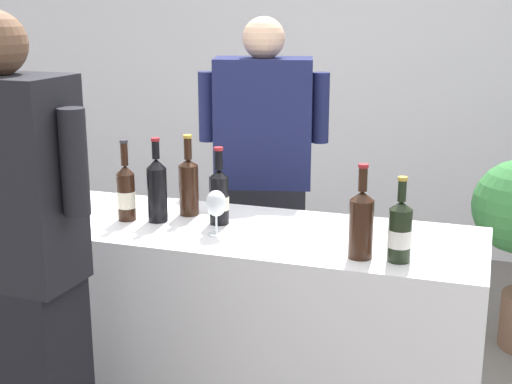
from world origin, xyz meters
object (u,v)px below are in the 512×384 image
object	(u,v)px
wine_glass	(216,205)
ice_bucket	(54,199)
wine_bottle_4	(361,222)
person_guest	(17,297)
wine_bottle_6	(400,231)
wine_bottle_5	(157,188)
wine_bottle_2	(189,185)
wine_bottle_3	(219,196)
wine_bottle_1	(57,175)
person_server	(263,203)
wine_bottle_0	(126,192)

from	to	relation	value
wine_glass	ice_bucket	world-z (taller)	ice_bucket
wine_bottle_4	wine_glass	world-z (taller)	wine_bottle_4
wine_bottle_4	ice_bucket	xyz separation A→B (m)	(-1.21, 0.01, -0.03)
wine_glass	ice_bucket	bearing A→B (deg)	-174.47
wine_bottle_4	person_guest	distance (m)	1.15
wine_glass	ice_bucket	xyz separation A→B (m)	(-0.66, -0.06, -0.02)
wine_bottle_6	wine_bottle_4	bearing A→B (deg)	-176.58
wine_bottle_5	wine_bottle_6	world-z (taller)	wine_bottle_5
wine_bottle_2	wine_bottle_3	bearing A→B (deg)	-25.06
wine_bottle_1	person_server	xyz separation A→B (m)	(0.73, 0.60, -0.22)
wine_bottle_1	wine_bottle_3	xyz separation A→B (m)	(0.76, -0.05, -0.02)
wine_bottle_3	wine_glass	xyz separation A→B (m)	(0.04, -0.14, 0.00)
wine_bottle_1	person_guest	bearing A→B (deg)	-65.73
ice_bucket	person_guest	bearing A→B (deg)	-68.59
wine_glass	ice_bucket	distance (m)	0.66
wine_bottle_2	ice_bucket	xyz separation A→B (m)	(-0.45, -0.27, -0.03)
wine_bottle_2	wine_bottle_4	world-z (taller)	wine_bottle_2
wine_bottle_1	wine_bottle_2	bearing A→B (deg)	2.83
wine_bottle_4	wine_glass	size ratio (longest dim) A/B	1.90
wine_bottle_1	wine_bottle_2	size ratio (longest dim) A/B	1.09
wine_bottle_5	person_guest	world-z (taller)	person_guest
wine_bottle_3	wine_bottle_0	bearing A→B (deg)	-169.11
wine_bottle_6	wine_glass	bearing A→B (deg)	174.37
wine_bottle_6	person_guest	bearing A→B (deg)	-154.33
wine_bottle_6	person_guest	distance (m)	1.26
wine_bottle_4	ice_bucket	world-z (taller)	wine_bottle_4
wine_bottle_0	wine_bottle_5	bearing A→B (deg)	10.03
wine_glass	person_guest	distance (m)	0.77
wine_bottle_0	wine_bottle_5	size ratio (longest dim) A/B	0.97
wine_bottle_5	wine_bottle_6	bearing A→B (deg)	-9.06
person_server	ice_bucket	bearing A→B (deg)	-124.96
wine_bottle_1	wine_bottle_6	xyz separation A→B (m)	(1.48, -0.25, -0.02)
wine_bottle_5	person_guest	distance (m)	0.74
wine_bottle_4	wine_bottle_5	distance (m)	0.85
wine_bottle_0	wine_bottle_3	size ratio (longest dim) A/B	1.06
ice_bucket	person_guest	xyz separation A→B (m)	(0.21, -0.55, -0.16)
wine_bottle_3	wine_bottle_5	distance (m)	0.25
wine_bottle_5	person_server	bearing A→B (deg)	72.67
wine_bottle_3	wine_bottle_6	xyz separation A→B (m)	(0.73, -0.20, -0.01)
wine_bottle_3	person_guest	size ratio (longest dim) A/B	0.18
wine_bottle_6	wine_glass	size ratio (longest dim) A/B	1.70
wine_bottle_6	person_server	xyz separation A→B (m)	(-0.75, 0.85, -0.20)
wine_bottle_4	ice_bucket	bearing A→B (deg)	179.45
person_server	wine_bottle_1	bearing A→B (deg)	-140.74
person_guest	ice_bucket	bearing A→B (deg)	111.41
wine_bottle_0	wine_glass	distance (m)	0.41
wine_bottle_2	person_server	bearing A→B (deg)	76.61
wine_bottle_1	wine_glass	world-z (taller)	wine_bottle_1
wine_bottle_2	wine_glass	bearing A→B (deg)	-46.18
wine_bottle_4	person_guest	xyz separation A→B (m)	(-1.00, -0.53, -0.19)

